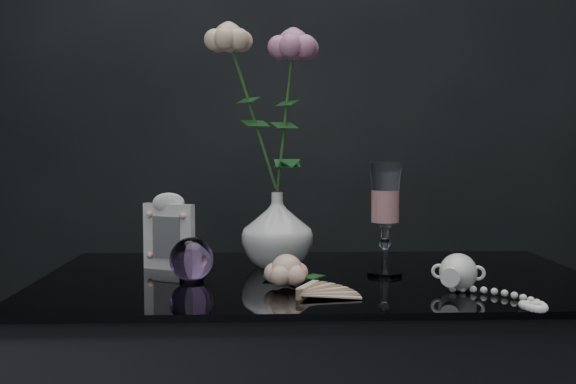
{
  "coord_description": "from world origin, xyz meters",
  "views": [
    {
      "loc": [
        -0.1,
        -1.23,
        1.01
      ],
      "look_at": [
        -0.06,
        0.08,
        0.92
      ],
      "focal_mm": 42.0,
      "sensor_mm": 36.0,
      "label": 1
    }
  ],
  "objects_px": {
    "vase": "(277,230)",
    "loose_rose": "(287,271)",
    "wine_glass": "(385,219)",
    "picture_frame": "(169,231)",
    "paperweight": "(191,259)",
    "pearl_jar": "(458,270)"
  },
  "relations": [
    {
      "from": "vase",
      "to": "loose_rose",
      "type": "xyz_separation_m",
      "value": [
        0.01,
        -0.2,
        -0.05
      ]
    },
    {
      "from": "loose_rose",
      "to": "pearl_jar",
      "type": "height_order",
      "value": "pearl_jar"
    },
    {
      "from": "pearl_jar",
      "to": "vase",
      "type": "bearing_deg",
      "value": 159.94
    },
    {
      "from": "pearl_jar",
      "to": "picture_frame",
      "type": "bearing_deg",
      "value": 175.47
    },
    {
      "from": "vase",
      "to": "picture_frame",
      "type": "bearing_deg",
      "value": -173.29
    },
    {
      "from": "wine_glass",
      "to": "paperweight",
      "type": "distance_m",
      "value": 0.38
    },
    {
      "from": "wine_glass",
      "to": "picture_frame",
      "type": "distance_m",
      "value": 0.43
    },
    {
      "from": "loose_rose",
      "to": "picture_frame",
      "type": "bearing_deg",
      "value": 119.02
    },
    {
      "from": "vase",
      "to": "wine_glass",
      "type": "distance_m",
      "value": 0.23
    },
    {
      "from": "picture_frame",
      "to": "loose_rose",
      "type": "bearing_deg",
      "value": -13.39
    },
    {
      "from": "paperweight",
      "to": "wine_glass",
      "type": "bearing_deg",
      "value": 6.53
    },
    {
      "from": "wine_glass",
      "to": "picture_frame",
      "type": "xyz_separation_m",
      "value": [
        -0.43,
        0.08,
        -0.03
      ]
    },
    {
      "from": "wine_glass",
      "to": "pearl_jar",
      "type": "distance_m",
      "value": 0.19
    },
    {
      "from": "vase",
      "to": "loose_rose",
      "type": "height_order",
      "value": "vase"
    },
    {
      "from": "paperweight",
      "to": "pearl_jar",
      "type": "distance_m",
      "value": 0.48
    },
    {
      "from": "vase",
      "to": "picture_frame",
      "type": "xyz_separation_m",
      "value": [
        -0.22,
        -0.03,
        0.0
      ]
    },
    {
      "from": "paperweight",
      "to": "pearl_jar",
      "type": "xyz_separation_m",
      "value": [
        0.47,
        -0.09,
        -0.01
      ]
    },
    {
      "from": "loose_rose",
      "to": "paperweight",
      "type": "bearing_deg",
      "value": 137.38
    },
    {
      "from": "picture_frame",
      "to": "vase",
      "type": "bearing_deg",
      "value": 30.77
    },
    {
      "from": "vase",
      "to": "loose_rose",
      "type": "distance_m",
      "value": 0.21
    },
    {
      "from": "picture_frame",
      "to": "pearl_jar",
      "type": "bearing_deg",
      "value": 2.58
    },
    {
      "from": "picture_frame",
      "to": "pearl_jar",
      "type": "height_order",
      "value": "picture_frame"
    }
  ]
}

